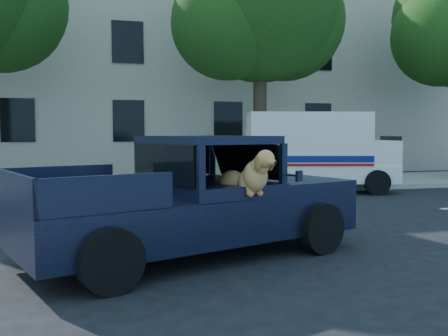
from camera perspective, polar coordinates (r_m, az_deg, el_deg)
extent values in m
plane|color=black|center=(6.39, -10.31, -11.71)|extent=(120.00, 120.00, 0.00)
cube|color=gray|center=(15.43, -13.23, -2.24)|extent=(60.00, 4.00, 0.15)
cylinder|color=#332619|center=(16.68, 4.12, 5.63)|extent=(0.44, 0.44, 4.40)
sphere|color=#13390E|center=(17.21, 4.18, 18.38)|extent=(5.20, 5.20, 5.20)
sphere|color=#13390E|center=(16.40, 0.41, 16.24)|extent=(3.60, 3.60, 3.60)
sphere|color=#13390E|center=(17.71, 7.02, 16.28)|extent=(4.00, 4.00, 4.00)
sphere|color=#13390E|center=(20.04, 23.71, 13.65)|extent=(3.60, 3.60, 3.60)
cube|color=#BDB29C|center=(23.07, -6.45, 10.89)|extent=(26.00, 6.00, 9.00)
cube|color=black|center=(7.02, -3.63, -5.46)|extent=(5.05, 3.30, 0.60)
cube|color=black|center=(7.96, 6.73, -1.65)|extent=(1.89, 2.17, 0.15)
cube|color=black|center=(7.04, -2.09, 3.26)|extent=(1.91, 2.11, 0.11)
cube|color=black|center=(7.48, 2.65, 0.86)|extent=(0.75, 1.55, 0.51)
cube|color=black|center=(6.88, 1.05, -4.19)|extent=(0.64, 0.64, 0.34)
cube|color=black|center=(6.62, 8.58, -0.92)|extent=(0.10, 0.07, 0.15)
cube|color=silver|center=(15.06, 10.87, -0.53)|extent=(4.57, 2.87, 0.50)
cube|color=silver|center=(14.93, 9.40, 3.33)|extent=(3.79, 2.68, 1.51)
cube|color=silver|center=(15.46, 16.94, 1.73)|extent=(1.33, 2.03, 0.71)
cube|color=navy|center=(14.00, 10.12, 1.01)|extent=(3.33, 0.84, 0.18)
cube|color=#9E0F0F|center=(14.01, 10.11, 0.35)|extent=(3.33, 0.84, 0.07)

